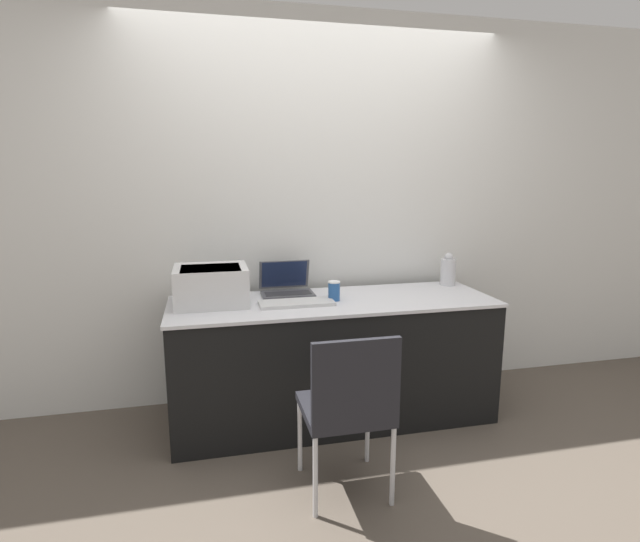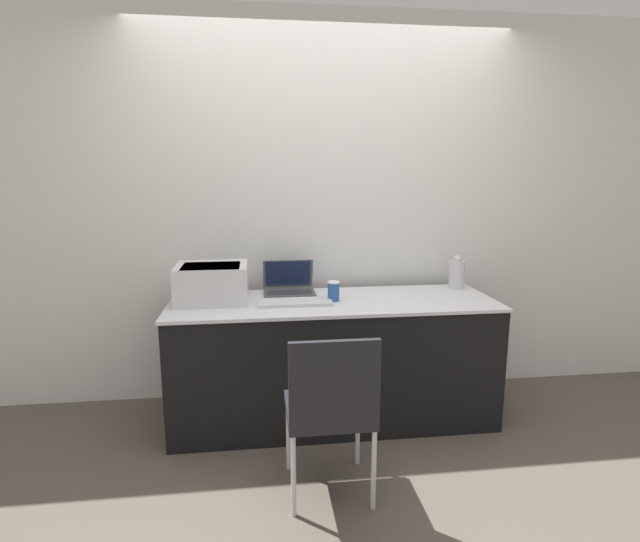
# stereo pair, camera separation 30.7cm
# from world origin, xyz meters

# --- Properties ---
(ground_plane) EXTENTS (14.00, 14.00, 0.00)m
(ground_plane) POSITION_xyz_m (0.00, 0.00, 0.00)
(ground_plane) COLOR brown
(wall_back) EXTENTS (8.00, 0.05, 2.60)m
(wall_back) POSITION_xyz_m (0.00, 0.78, 1.30)
(wall_back) COLOR silver
(wall_back) RESTS_ON ground_plane
(table) EXTENTS (2.01, 0.68, 0.78)m
(table) POSITION_xyz_m (0.00, 0.33, 0.39)
(table) COLOR black
(table) RESTS_ON ground_plane
(printer) EXTENTS (0.43, 0.37, 0.23)m
(printer) POSITION_xyz_m (-0.74, 0.40, 0.90)
(printer) COLOR silver
(printer) RESTS_ON table
(laptop_left) EXTENTS (0.33, 0.28, 0.21)m
(laptop_left) POSITION_xyz_m (-0.26, 0.55, 0.83)
(laptop_left) COLOR #4C4C51
(laptop_left) RESTS_ON table
(external_keyboard) EXTENTS (0.45, 0.17, 0.02)m
(external_keyboard) POSITION_xyz_m (-0.24, 0.27, 0.79)
(external_keyboard) COLOR silver
(external_keyboard) RESTS_ON table
(coffee_cup) EXTENTS (0.07, 0.07, 0.12)m
(coffee_cup) POSITION_xyz_m (-0.00, 0.31, 0.84)
(coffee_cup) COLOR #285699
(coffee_cup) RESTS_ON table
(metal_pitcher) EXTENTS (0.10, 0.10, 0.23)m
(metal_pitcher) POSITION_xyz_m (0.89, 0.55, 0.88)
(metal_pitcher) COLOR silver
(metal_pitcher) RESTS_ON table
(chair) EXTENTS (0.41, 0.41, 0.84)m
(chair) POSITION_xyz_m (-0.13, -0.47, 0.49)
(chair) COLOR black
(chair) RESTS_ON ground_plane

